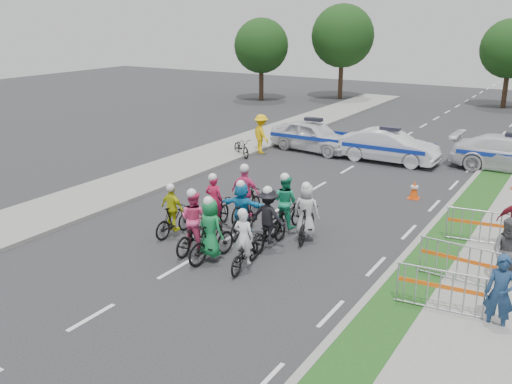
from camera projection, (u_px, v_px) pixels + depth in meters
The scene contains 28 objects.
ground at pixel (175, 269), 15.43m from camera, with size 90.00×90.00×0.00m, color #28282B.
curb_right at pixel (416, 244), 16.95m from camera, with size 0.20×60.00×0.12m, color gray.
grass_strip at pixel (439, 249), 16.61m from camera, with size 1.20×60.00×0.11m, color #184114.
sidewalk_right at pixel (506, 262), 15.71m from camera, with size 2.40×60.00×0.13m, color gray.
sidewalk_left at pixel (127, 185), 22.71m from camera, with size 3.00×60.00×0.13m, color gray.
rider_0 at pixel (244, 249), 15.31m from camera, with size 0.84×1.78×1.75m.
rider_1 at pixel (211, 236), 15.75m from camera, with size 0.86×1.87×1.92m.
rider_2 at pixel (195, 228), 16.43m from camera, with size 0.82×1.90×1.92m.
rider_3 at pixel (173, 215), 17.56m from camera, with size 0.88×1.66×1.71m.
rider_4 at pixel (269, 224), 16.63m from camera, with size 1.07×1.89×1.93m.
rider_5 at pixel (242, 212), 17.52m from camera, with size 1.50×1.79×1.82m.
rider_6 at pixel (215, 210), 18.16m from camera, with size 0.90×1.90×1.87m.
rider_7 at pixel (307, 218), 17.20m from camera, with size 0.87×1.84×1.87m.
rider_8 at pixel (286, 210), 17.90m from camera, with size 0.87×1.97×1.94m.
rider_9 at pixel (246, 200), 18.74m from camera, with size 1.02×1.92×2.00m.
police_car_0 at pixel (313, 136), 28.43m from camera, with size 1.79×4.45×1.51m, color silver.
police_car_1 at pixel (389, 146), 26.27m from camera, with size 1.58×4.54×1.50m, color silver.
spectator_0 at pixel (500, 294), 12.19m from camera, with size 0.65×0.42×1.77m, color navy.
spectator_1 at pixel (509, 253), 14.22m from camera, with size 0.88×0.69×1.82m, color #57575C.
marshal_hiviz at pixel (261, 134), 27.93m from camera, with size 1.24×0.71×1.92m, color yellow.
barrier_0 at pixel (439, 292), 12.96m from camera, with size 2.00×0.50×1.12m, color #A5A8AD, non-canonical shape.
barrier_1 at pixel (457, 264), 14.39m from camera, with size 2.00×0.50×1.12m, color #A5A8AD, non-canonical shape.
barrier_2 at pixel (480, 228), 16.80m from camera, with size 2.00×0.50×1.12m, color #A5A8AD, non-canonical shape.
cone_0 at pixel (414, 190), 21.20m from camera, with size 0.40×0.40×0.70m.
parked_bike at pixel (242, 147), 27.45m from camera, with size 0.58×1.67×0.88m, color black.
tree_0 at pixel (261, 46), 43.92m from camera, with size 4.20×4.20×6.30m.
tree_3 at pixel (343, 36), 44.49m from camera, with size 4.90×4.90×7.35m.
tree_4 at pixel (510, 49), 40.37m from camera, with size 4.20×4.20×6.30m.
Camera 1 is at (9.21, -10.89, 6.64)m, focal length 40.00 mm.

